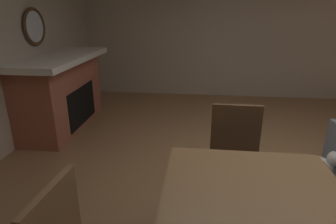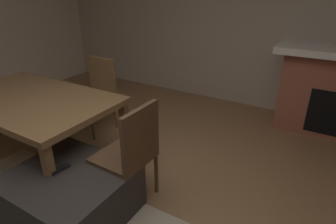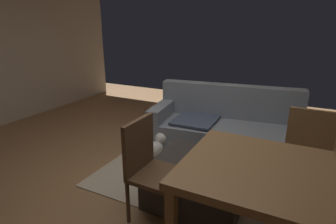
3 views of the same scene
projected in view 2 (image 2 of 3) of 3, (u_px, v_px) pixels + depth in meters
wall_back_fireplace_side at (249, 21)px, 4.09m from camera, size 7.44×0.12×2.56m
ottoman_coffee_table at (71, 195)px, 2.28m from camera, size 0.91×0.83×0.42m
tv_remote at (60, 169)px, 2.23m from camera, size 0.07×0.16×0.02m
dining_table at (31, 103)px, 2.83m from camera, size 1.75×1.05×0.74m
dining_chair_south at (97, 90)px, 3.61m from camera, size 0.47×0.47×0.93m
dining_chair_west at (131, 150)px, 2.30m from camera, size 0.45×0.45×0.93m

